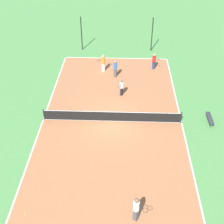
% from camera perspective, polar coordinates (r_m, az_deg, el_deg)
% --- Properties ---
extents(ground_plane, '(80.00, 80.00, 0.00)m').
position_cam_1_polar(ground_plane, '(25.34, 0.00, -1.65)').
color(ground_plane, '#518E47').
extents(court_surface, '(11.34, 22.89, 0.02)m').
position_cam_1_polar(court_surface, '(25.34, 0.00, -1.63)').
color(court_surface, '#AD6B42').
rests_on(court_surface, ground_plane).
extents(tennis_net, '(11.14, 0.10, 0.98)m').
position_cam_1_polar(tennis_net, '(25.03, 0.00, -0.70)').
color(tennis_net, black).
rests_on(tennis_net, court_surface).
extents(bench, '(0.36, 1.69, 0.45)m').
position_cam_1_polar(bench, '(26.18, 17.46, -1.12)').
color(bench, '#333338').
rests_on(bench, ground_plane).
extents(player_far_white, '(0.61, 0.99, 1.57)m').
position_cam_1_polar(player_far_white, '(28.01, 1.77, 4.65)').
color(player_far_white, black).
rests_on(player_far_white, court_surface).
extents(player_near_white, '(0.93, 0.85, 1.82)m').
position_cam_1_polar(player_near_white, '(18.05, 4.47, -17.08)').
color(player_near_white, '#4C4C51').
rests_on(player_near_white, court_surface).
extents(player_coach_red, '(0.85, 0.93, 1.70)m').
position_cam_1_polar(player_coach_red, '(32.68, 7.70, 9.37)').
color(player_coach_red, navy).
rests_on(player_coach_red, court_surface).
extents(player_center_orange, '(0.94, 0.84, 1.83)m').
position_cam_1_polar(player_center_orange, '(31.88, -1.62, 9.15)').
color(player_center_orange, white).
rests_on(player_center_orange, court_surface).
extents(player_near_blue, '(0.98, 0.54, 1.79)m').
position_cam_1_polar(player_near_blue, '(30.85, 0.59, 8.13)').
color(player_near_blue, '#4C4C51').
rests_on(player_near_blue, court_surface).
extents(tennis_ball_midcourt, '(0.07, 0.07, 0.07)m').
position_cam_1_polar(tennis_ball_midcourt, '(28.97, -4.01, 3.74)').
color(tennis_ball_midcourt, '#CCE033').
rests_on(tennis_ball_midcourt, court_surface).
extents(tennis_ball_near_net, '(0.07, 0.07, 0.07)m').
position_cam_1_polar(tennis_ball_near_net, '(30.27, 1.86, 5.34)').
color(tennis_ball_near_net, '#CCE033').
rests_on(tennis_ball_near_net, court_surface).
extents(tennis_ball_left_sideline, '(0.07, 0.07, 0.07)m').
position_cam_1_polar(tennis_ball_left_sideline, '(19.66, -15.56, -17.59)').
color(tennis_ball_left_sideline, '#CCE033').
rests_on(tennis_ball_left_sideline, court_surface).
extents(fence_post_back_left, '(0.12, 0.12, 3.88)m').
position_cam_1_polar(fence_post_back_left, '(36.55, -5.60, 14.09)').
color(fence_post_back_left, black).
rests_on(fence_post_back_left, ground_plane).
extents(fence_post_back_right, '(0.12, 0.12, 3.88)m').
position_cam_1_polar(fence_post_back_right, '(36.38, 7.33, 13.86)').
color(fence_post_back_right, black).
rests_on(fence_post_back_right, ground_plane).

